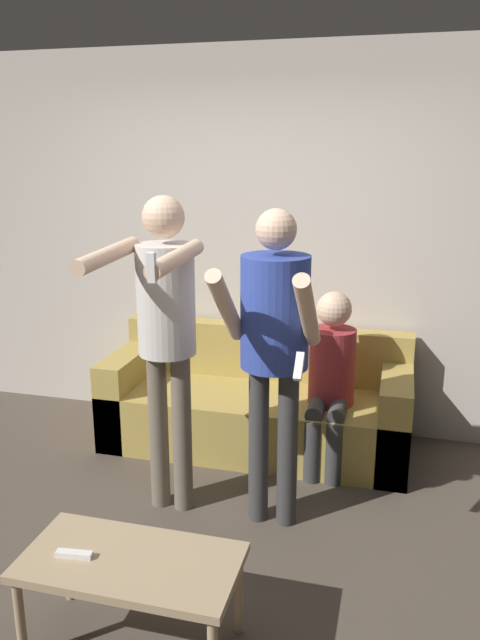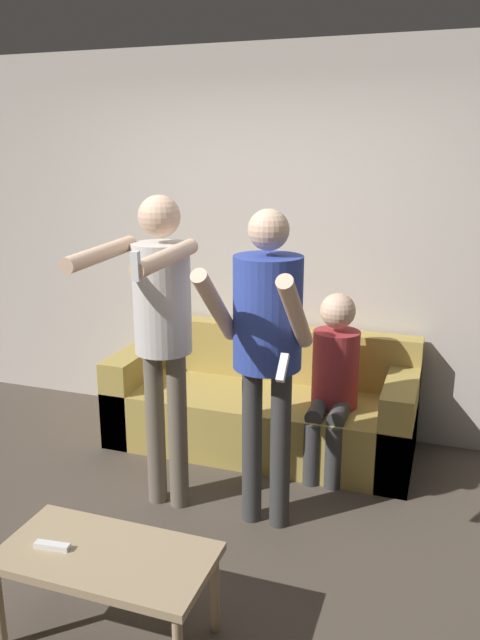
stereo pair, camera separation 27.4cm
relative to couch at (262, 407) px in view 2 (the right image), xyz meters
name	(u,v)px [view 2 (the right image)]	position (x,y,z in m)	size (l,w,h in m)	color
ground_plane	(159,564)	(-0.10, -1.44, -0.28)	(14.00, 14.00, 0.00)	#4C4238
wall_back	(268,244)	(-0.10, 0.42, 1.07)	(6.40, 0.06, 2.70)	beige
couch	(262,407)	(0.00, 0.00, 0.00)	(2.07, 0.78, 0.79)	#AD9347
person_standing_left	(161,318)	(-0.30, -0.92, 0.86)	(0.43, 0.77, 1.78)	#6B6051
person_standing_right	(267,334)	(0.30, -0.91, 0.82)	(0.48, 0.66, 1.73)	#383838
person_seated	(333,376)	(0.52, -0.15, 0.35)	(0.30, 0.52, 1.15)	#383838
coffee_table	(106,563)	(-0.07, -1.94, 0.10)	(0.89, 0.46, 0.42)	tan
remote_on_table	(52,546)	(-0.30, -1.99, 0.16)	(0.15, 0.05, 0.02)	white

